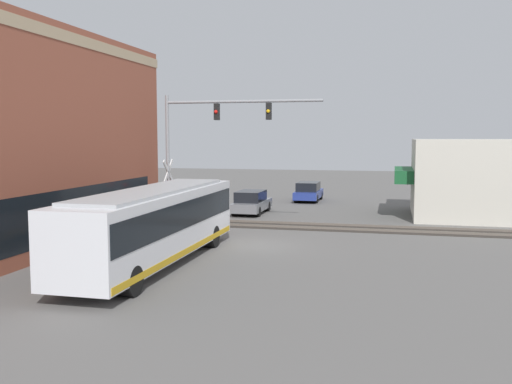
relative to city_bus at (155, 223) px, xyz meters
name	(u,v)px	position (x,y,z in m)	size (l,w,h in m)	color
ground_plane	(253,245)	(4.86, -2.80, -1.68)	(120.00, 120.00, 0.00)	#605E5B
shop_building	(477,178)	(17.49, -14.19, 0.77)	(8.20, 9.09, 4.89)	beige
city_bus	(155,223)	(0.00, 0.00, 0.00)	(12.31, 2.59, 3.04)	silver
traffic_signal_gantry	(209,130)	(9.60, 0.89, 3.74)	(0.42, 8.90, 7.37)	gray
crossing_signal	(168,186)	(9.12, 3.17, 0.61)	(1.41, 1.18, 3.81)	gray
rail_track_near	(279,225)	(10.86, -2.80, -1.66)	(2.60, 60.00, 0.15)	#332D28
parked_car_grey	(251,203)	(15.56, 0.00, -0.98)	(4.62, 1.82, 1.52)	slate
parked_car_blue	(308,192)	(23.68, -2.60, -0.99)	(4.42, 1.82, 1.51)	navy
pedestrian_at_crossing	(176,214)	(8.25, 2.38, -0.83)	(0.34, 0.34, 1.67)	#2D3351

